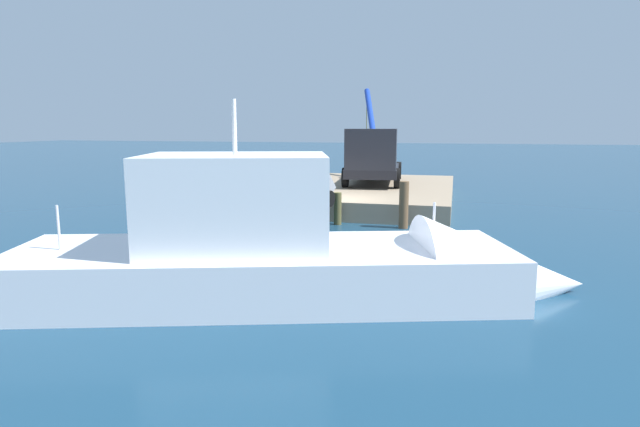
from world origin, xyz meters
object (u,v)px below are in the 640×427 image
(salvaged_car, at_px, (286,214))
(dock_worker, at_px, (316,170))
(crane_truck, at_px, (373,158))
(moored_yacht, at_px, (336,274))

(salvaged_car, bearing_deg, dock_worker, -174.11)
(crane_truck, bearing_deg, dock_worker, -48.44)
(moored_yacht, bearing_deg, salvaged_car, -153.31)
(crane_truck, height_order, moored_yacht, crane_truck)
(salvaged_car, xyz_separation_m, moored_yacht, (6.94, 3.49, -0.14))
(crane_truck, xyz_separation_m, moored_yacht, (16.04, 1.67, -1.72))
(dock_worker, relative_size, moored_yacht, 0.13)
(salvaged_car, bearing_deg, moored_yacht, 26.69)
(salvaged_car, height_order, moored_yacht, moored_yacht)
(moored_yacht, bearing_deg, dock_worker, -163.09)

